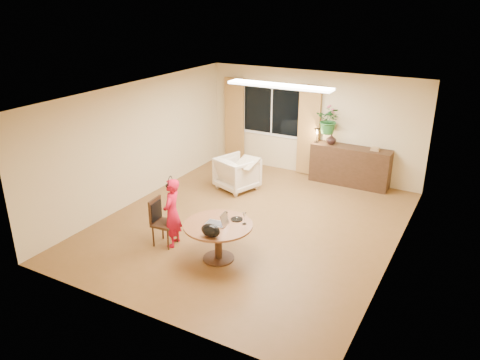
% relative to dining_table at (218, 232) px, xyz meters
% --- Properties ---
extents(floor, '(6.50, 6.50, 0.00)m').
position_rel_dining_table_xyz_m(floor, '(-0.13, 1.44, -0.53)').
color(floor, brown).
rests_on(floor, ground).
extents(ceiling, '(6.50, 6.50, 0.00)m').
position_rel_dining_table_xyz_m(ceiling, '(-0.13, 1.44, 2.07)').
color(ceiling, white).
rests_on(ceiling, wall_back).
extents(wall_back, '(5.50, 0.00, 5.50)m').
position_rel_dining_table_xyz_m(wall_back, '(-0.13, 4.69, 0.77)').
color(wall_back, '#D7BB8C').
rests_on(wall_back, floor).
extents(wall_left, '(0.00, 6.50, 6.50)m').
position_rel_dining_table_xyz_m(wall_left, '(-2.88, 1.44, 0.77)').
color(wall_left, '#D7BB8C').
rests_on(wall_left, floor).
extents(wall_right, '(0.00, 6.50, 6.50)m').
position_rel_dining_table_xyz_m(wall_right, '(2.62, 1.44, 0.77)').
color(wall_right, '#D7BB8C').
rests_on(wall_right, floor).
extents(window, '(1.70, 0.03, 1.30)m').
position_rel_dining_table_xyz_m(window, '(-1.23, 4.67, 0.97)').
color(window, white).
rests_on(window, wall_back).
extents(curtain_left, '(0.55, 0.08, 2.25)m').
position_rel_dining_table_xyz_m(curtain_left, '(-2.28, 4.59, 0.62)').
color(curtain_left, olive).
rests_on(curtain_left, wall_back).
extents(curtain_right, '(0.55, 0.08, 2.25)m').
position_rel_dining_table_xyz_m(curtain_right, '(-0.18, 4.59, 0.62)').
color(curtain_right, olive).
rests_on(curtain_right, wall_back).
extents(ceiling_panel, '(2.20, 0.35, 0.05)m').
position_rel_dining_table_xyz_m(ceiling_panel, '(-0.13, 2.64, 2.04)').
color(ceiling_panel, white).
rests_on(ceiling_panel, ceiling).
extents(dining_table, '(1.18, 1.18, 0.67)m').
position_rel_dining_table_xyz_m(dining_table, '(0.00, 0.00, 0.00)').
color(dining_table, brown).
rests_on(dining_table, floor).
extents(dining_chair, '(0.46, 0.42, 0.88)m').
position_rel_dining_table_xyz_m(dining_chair, '(-1.12, -0.03, -0.09)').
color(dining_chair, black).
rests_on(dining_chair, floor).
extents(child, '(0.53, 0.41, 1.28)m').
position_rel_dining_table_xyz_m(child, '(-0.98, 0.03, 0.12)').
color(child, red).
rests_on(child, floor).
extents(laptop, '(0.38, 0.28, 0.24)m').
position_rel_dining_table_xyz_m(laptop, '(-0.04, -0.01, 0.26)').
color(laptop, '#B7B7BC').
rests_on(laptop, dining_table).
extents(tumbler, '(0.10, 0.10, 0.12)m').
position_rel_dining_table_xyz_m(tumbler, '(0.00, 0.25, 0.20)').
color(tumbler, white).
rests_on(tumbler, dining_table).
extents(wine_glass, '(0.09, 0.09, 0.21)m').
position_rel_dining_table_xyz_m(wine_glass, '(0.38, 0.22, 0.25)').
color(wine_glass, white).
rests_on(wine_glass, dining_table).
extents(pot_lid, '(0.24, 0.24, 0.03)m').
position_rel_dining_table_xyz_m(pot_lid, '(0.19, 0.30, 0.16)').
color(pot_lid, white).
rests_on(pot_lid, dining_table).
extents(handbag, '(0.34, 0.21, 0.22)m').
position_rel_dining_table_xyz_m(handbag, '(0.13, -0.43, 0.25)').
color(handbag, black).
rests_on(handbag, dining_table).
extents(armchair, '(1.06, 1.08, 0.77)m').
position_rel_dining_table_xyz_m(armchair, '(-1.25, 2.91, -0.14)').
color(armchair, beige).
rests_on(armchair, floor).
extents(throw, '(0.49, 0.58, 0.03)m').
position_rel_dining_table_xyz_m(throw, '(-0.98, 2.86, 0.26)').
color(throw, beige).
rests_on(throw, armchair).
extents(sideboard, '(1.87, 0.46, 0.94)m').
position_rel_dining_table_xyz_m(sideboard, '(0.96, 4.45, -0.06)').
color(sideboard, black).
rests_on(sideboard, floor).
extents(vase, '(0.24, 0.24, 0.25)m').
position_rel_dining_table_xyz_m(vase, '(0.46, 4.45, 0.53)').
color(vase, black).
rests_on(vase, sideboard).
extents(bouquet, '(0.62, 0.54, 0.66)m').
position_rel_dining_table_xyz_m(bouquet, '(0.38, 4.45, 0.99)').
color(bouquet, '#326F29').
rests_on(bouquet, vase).
extents(book_stack, '(0.23, 0.20, 0.08)m').
position_rel_dining_table_xyz_m(book_stack, '(1.51, 4.45, 0.45)').
color(book_stack, olive).
rests_on(book_stack, sideboard).
extents(desk_lamp, '(0.19, 0.19, 0.37)m').
position_rel_dining_table_xyz_m(desk_lamp, '(0.11, 4.40, 0.59)').
color(desk_lamp, black).
rests_on(desk_lamp, sideboard).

